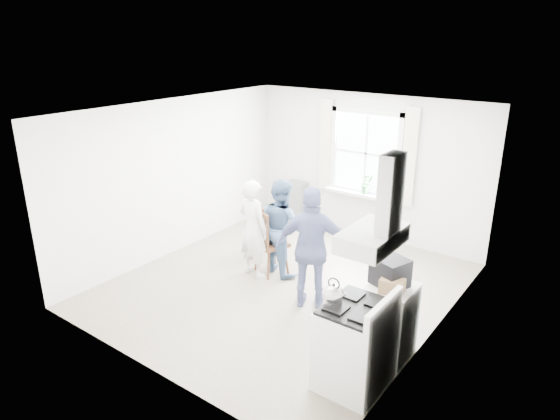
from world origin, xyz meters
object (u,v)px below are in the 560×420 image
(person_right, at_px, (312,249))
(person_left, at_px, (253,229))
(windsor_chair_a, at_px, (261,227))
(person_mid, at_px, (281,227))
(windsor_chair_b, at_px, (265,235))
(stereo_stack, at_px, (390,272))
(gas_stove, at_px, (355,345))
(low_cabinet, at_px, (390,321))

(person_right, bearing_deg, person_left, -39.27)
(windsor_chair_a, bearing_deg, person_mid, -20.05)
(person_mid, relative_size, person_right, 0.88)
(windsor_chair_b, relative_size, person_mid, 0.71)
(person_right, bearing_deg, stereo_stack, 134.68)
(gas_stove, relative_size, low_cabinet, 1.24)
(person_left, bearing_deg, windsor_chair_b, -121.71)
(windsor_chair_b, bearing_deg, low_cabinet, -17.72)
(stereo_stack, height_order, windsor_chair_b, stereo_stack)
(person_right, bearing_deg, person_mid, -60.25)
(person_left, bearing_deg, person_right, 178.42)
(gas_stove, height_order, windsor_chair_a, gas_stove)
(gas_stove, distance_m, windsor_chair_a, 3.37)
(windsor_chair_a, distance_m, person_right, 1.74)
(low_cabinet, xyz_separation_m, windsor_chair_b, (-2.44, 0.78, 0.20))
(windsor_chair_a, bearing_deg, windsor_chair_b, -45.88)
(stereo_stack, distance_m, person_right, 1.37)
(person_left, bearing_deg, gas_stove, 161.05)
(gas_stove, relative_size, person_left, 0.72)
(low_cabinet, relative_size, stereo_stack, 1.99)
(gas_stove, height_order, person_mid, person_mid)
(low_cabinet, height_order, windsor_chair_b, windsor_chair_b)
(person_left, distance_m, person_mid, 0.45)
(person_mid, bearing_deg, low_cabinet, 175.49)
(gas_stove, height_order, stereo_stack, stereo_stack)
(windsor_chair_b, bearing_deg, person_right, -18.72)
(windsor_chair_a, bearing_deg, low_cabinet, -22.92)
(person_left, bearing_deg, low_cabinet, 175.30)
(low_cabinet, height_order, windsor_chair_a, windsor_chair_a)
(low_cabinet, relative_size, person_right, 0.52)
(person_mid, bearing_deg, stereo_stack, 175.27)
(windsor_chair_a, relative_size, person_left, 0.58)
(low_cabinet, height_order, person_right, person_right)
(windsor_chair_b, distance_m, person_left, 0.22)
(low_cabinet, distance_m, person_mid, 2.51)
(gas_stove, xyz_separation_m, windsor_chair_b, (-2.37, 1.48, 0.17))
(windsor_chair_b, bearing_deg, gas_stove, -31.99)
(person_left, bearing_deg, person_mid, -117.58)
(windsor_chair_a, bearing_deg, gas_stove, -34.42)
(windsor_chair_a, height_order, person_mid, person_mid)
(stereo_stack, bearing_deg, person_mid, 156.17)
(person_right, bearing_deg, windsor_chair_a, -56.09)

